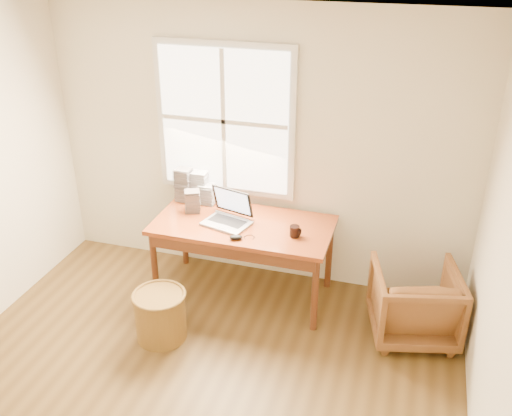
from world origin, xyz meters
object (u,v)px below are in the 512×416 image
Objects in this scene: cd_stack_a at (200,186)px; wicker_stool at (161,316)px; laptop at (226,211)px; desk at (243,225)px; armchair at (414,303)px; coffee_mug at (295,231)px.

wicker_stool is at bearing -86.47° from cd_stack_a.
desk is at bearing 41.59° from laptop.
armchair is (1.55, -0.16, -0.41)m from desk.
desk is 4.23× the size of laptop.
desk reaches higher than armchair.
armchair is at bearing 11.86° from laptop.
coffee_mug is at bearing -22.31° from cd_stack_a.
armchair reaches higher than wicker_stool.
desk is 1.61m from armchair.
coffee_mug is (-1.06, 0.06, 0.48)m from armchair.
desk is 5.37× the size of cd_stack_a.
laptop is 0.57m from cd_stack_a.
armchair is at bearing 4.03° from coffee_mug.
wicker_stool is 1.34m from coffee_mug.
wicker_stool is 4.36× the size of coffee_mug.
wicker_stool is at bearing -99.39° from laptop.
armchair is at bearing -5.94° from desk.
desk is 0.66m from cd_stack_a.
armchair is 1.86× the size of laptop.
wicker_stool is 1.42× the size of cd_stack_a.
laptop reaches higher than wicker_stool.
desk reaches higher than wicker_stool.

